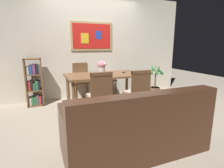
% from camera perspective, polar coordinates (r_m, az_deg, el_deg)
% --- Properties ---
extents(ground_plane, '(12.00, 12.00, 0.00)m').
position_cam_1_polar(ground_plane, '(3.75, -0.59, -8.77)').
color(ground_plane, tan).
extents(wall_back_with_painting, '(5.20, 0.14, 2.60)m').
position_cam_1_polar(wall_back_with_painting, '(4.76, -6.57, 11.69)').
color(wall_back_with_painting, beige).
rests_on(wall_back_with_painting, ground_plane).
extents(dining_table, '(1.64, 0.89, 0.73)m').
position_cam_1_polar(dining_table, '(3.93, -2.52, 1.90)').
color(dining_table, brown).
rests_on(dining_table, ground_plane).
extents(dining_chair_near_left, '(0.40, 0.41, 0.91)m').
position_cam_1_polar(dining_chair_near_left, '(3.12, -3.89, -2.79)').
color(dining_chair_near_left, brown).
rests_on(dining_chair_near_left, ground_plane).
extents(dining_chair_near_right, '(0.40, 0.41, 0.91)m').
position_cam_1_polar(dining_chair_near_right, '(3.37, 8.26, -1.75)').
color(dining_chair_near_right, brown).
rests_on(dining_chair_near_right, ground_plane).
extents(dining_chair_far_left, '(0.40, 0.41, 0.91)m').
position_cam_1_polar(dining_chair_far_left, '(4.61, -9.85, 1.97)').
color(dining_chair_far_left, brown).
rests_on(dining_chair_far_left, ground_plane).
extents(dining_chair_far_right, '(0.40, 0.41, 0.91)m').
position_cam_1_polar(dining_chair_far_right, '(4.83, -1.79, 2.61)').
color(dining_chair_far_right, brown).
rests_on(dining_chair_far_right, ground_plane).
extents(leather_couch, '(1.80, 0.84, 0.84)m').
position_cam_1_polar(leather_couch, '(2.35, 7.58, -14.00)').
color(leather_couch, '#472819').
rests_on(leather_couch, ground_plane).
extents(bookshelf, '(0.36, 0.28, 1.07)m').
position_cam_1_polar(bookshelf, '(4.37, -23.45, 0.17)').
color(bookshelf, brown).
rests_on(bookshelf, ground_plane).
extents(potted_ivy, '(0.29, 0.30, 0.53)m').
position_cam_1_polar(potted_ivy, '(5.11, 9.95, -0.48)').
color(potted_ivy, brown).
rests_on(potted_ivy, ground_plane).
extents(potted_palm, '(0.36, 0.39, 0.89)m').
position_cam_1_polar(potted_palm, '(4.95, 13.54, 0.05)').
color(potted_palm, brown).
rests_on(potted_palm, ground_plane).
extents(flower_vase, '(0.18, 0.19, 0.30)m').
position_cam_1_polar(flower_vase, '(3.88, -3.26, 5.66)').
color(flower_vase, beige).
rests_on(flower_vase, dining_table).
extents(tv_remote, '(0.13, 0.15, 0.02)m').
position_cam_1_polar(tv_remote, '(4.16, 3.77, 3.84)').
color(tv_remote, black).
rests_on(tv_remote, dining_table).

